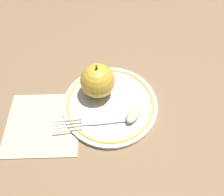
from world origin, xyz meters
The scene contains 6 objects.
ground_plane centered at (0.00, 0.00, 0.00)m, with size 2.00×2.00×0.00m, color olive.
plate centered at (0.00, 0.01, 0.01)m, with size 0.22×0.22×0.01m.
apple_red_whole centered at (0.04, -0.01, 0.05)m, with size 0.08×0.08×0.09m.
apple_slice_front centered at (-0.06, 0.02, 0.02)m, with size 0.06×0.03×0.02m, color beige.
fork centered at (0.00, 0.07, 0.02)m, with size 0.16×0.11×0.00m.
napkin_folded centered at (0.11, 0.12, 0.00)m, with size 0.16×0.15×0.01m, color beige.
Camera 1 is at (-0.12, 0.25, 0.43)m, focal length 35.00 mm.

